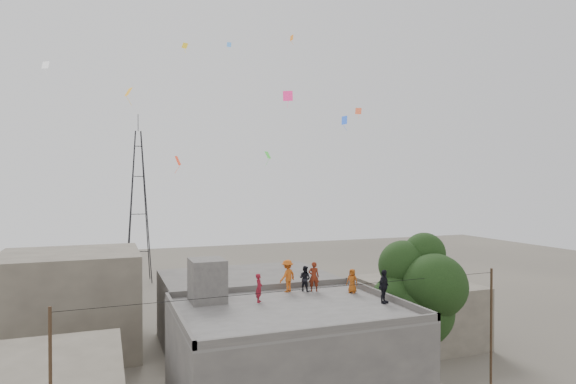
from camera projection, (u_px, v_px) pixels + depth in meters
name	position (u px, v px, depth m)	size (l,w,h in m)	color
main_building	(290.00, 376.00, 21.48)	(10.00, 8.00, 6.10)	#4D4A48
parapet	(290.00, 305.00, 21.43)	(10.00, 8.00, 0.30)	#4D4A48
stair_head_box	(207.00, 280.00, 22.71)	(1.60, 1.80, 2.00)	#4D4A48
neighbor_north	(247.00, 309.00, 35.28)	(12.00, 9.00, 5.00)	#4D4A48
neighbor_northwest	(70.00, 303.00, 32.87)	(9.00, 8.00, 7.00)	#5B5248
neighbor_east	(417.00, 311.00, 35.81)	(7.00, 8.00, 4.40)	#5B5248
tree	(420.00, 292.00, 24.60)	(4.90, 4.60, 9.10)	black
utility_line	(312.00, 367.00, 20.47)	(20.12, 0.62, 7.40)	black
transmission_tower	(138.00, 206.00, 57.35)	(2.97, 2.97, 20.01)	black
person_red_adult	(314.00, 277.00, 24.82)	(0.56, 0.37, 1.53)	maroon
person_orange_child	(352.00, 281.00, 24.50)	(0.60, 0.39, 1.22)	#A54A12
person_dark_child	(305.00, 279.00, 24.87)	(0.64, 0.50, 1.31)	black
person_dark_adult	(384.00, 287.00, 22.33)	(0.92, 0.38, 1.57)	black
person_orange_adult	(287.00, 276.00, 24.72)	(1.07, 0.61, 1.66)	#CB5917
person_red_child	(259.00, 288.00, 22.56)	(0.49, 0.32, 1.34)	maroon
kites	(241.00, 100.00, 28.67)	(20.96, 13.91, 9.71)	#FA391A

